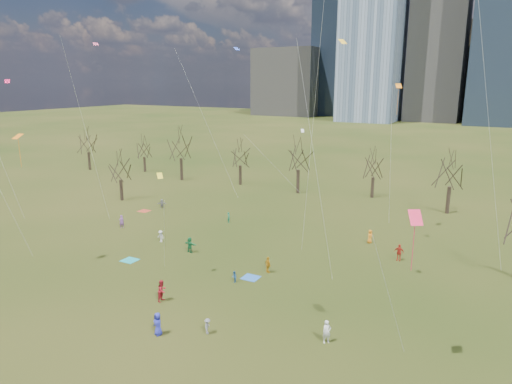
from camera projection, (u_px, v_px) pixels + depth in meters
The scene contains 20 objects.
ground at pixel (192, 296), 40.86m from camera, with size 500.00×500.00×0.00m, color black.
downtown_skyline at pixel (454, 36), 212.70m from camera, with size 212.50×78.00×118.00m.
bare_tree_row at pixel (332, 164), 71.25m from camera, with size 113.04×29.80×9.50m.
blanket_teal at pixel (130, 260), 48.89m from camera, with size 1.60×1.50×0.03m, color teal.
blanket_navy at pixel (251, 278), 44.57m from camera, with size 1.60×1.50×0.03m, color blue.
blanket_crimson at pixel (144, 211), 67.40m from camera, with size 1.60×1.50×0.03m, color #BB3B25.
person_0 at pixel (158, 324), 34.38m from camera, with size 0.88×0.57×1.80m, color #272DAA.
person_1 at pixel (327, 332), 33.34m from camera, with size 0.64×0.42×1.76m, color silver.
person_2 at pixel (162, 291), 39.67m from camera, with size 0.95×0.74×1.95m, color maroon.
person_3 at pixel (208, 326), 34.59m from camera, with size 0.80×0.46×1.24m, color slate.
person_4 at pixel (268, 265), 45.58m from camera, with size 0.98×0.41×1.68m, color orange.
person_5 at pixel (190, 245), 51.02m from camera, with size 1.63×0.52×1.76m, color #18703C.
person_7 at pixel (122, 221), 59.52m from camera, with size 0.63×0.42×1.74m, color #8B51A3.
person_8 at pixel (234, 277), 43.44m from camera, with size 0.55×0.42×1.12m, color #245A9C.
person_9 at pixel (161, 236), 54.34m from camera, with size 0.92×0.53×1.43m, color silver.
person_10 at pixel (399, 252), 48.67m from camera, with size 1.07×0.45×1.83m, color red.
person_11 at pixel (162, 204), 68.55m from camera, with size 1.35×0.43×1.46m, color slate.
person_12 at pixel (370, 236), 53.96m from camera, with size 0.80×0.52×1.64m, color orange.
person_13 at pixel (229, 217), 61.77m from camera, with size 0.53×0.34×1.44m, color #1A7654.
kites_airborne at pixel (262, 132), 45.26m from camera, with size 56.58×43.22×36.19m.
Camera 1 is at (22.86, -30.25, 18.74)m, focal length 32.00 mm.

